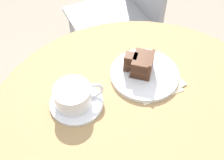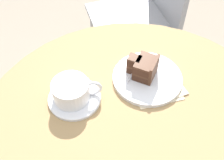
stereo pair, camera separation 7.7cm
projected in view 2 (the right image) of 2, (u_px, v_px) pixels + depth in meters
cafe_table at (135, 149)px, 0.80m from camera, size 0.85×0.85×0.70m
saucer at (75, 98)px, 0.77m from camera, size 0.15×0.15×0.01m
coffee_cup at (72, 90)px, 0.75m from camera, size 0.13×0.10×0.06m
teaspoon at (77, 82)px, 0.80m from camera, size 0.10×0.03×0.00m
cake_plate at (147, 78)px, 0.82m from camera, size 0.20×0.20×0.01m
cake_slice at (144, 68)px, 0.80m from camera, size 0.10×0.09×0.06m
fork at (141, 64)px, 0.84m from camera, size 0.10×0.12×0.00m
napkin at (157, 86)px, 0.80m from camera, size 0.16×0.15×0.00m
cafe_chair at (149, 1)px, 1.34m from camera, size 0.43×0.43×0.93m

